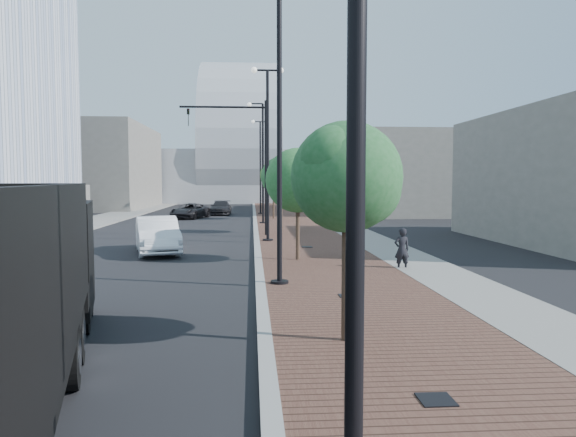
{
  "coord_description": "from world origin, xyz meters",
  "views": [
    {
      "loc": [
        -0.25,
        -6.3,
        3.28
      ],
      "look_at": [
        1.0,
        12.0,
        2.0
      ],
      "focal_mm": 33.06,
      "sensor_mm": 36.0,
      "label": 1
    }
  ],
  "objects": [
    {
      "name": "tree_0",
      "position": [
        1.65,
        4.02,
        3.36
      ],
      "size": [
        2.26,
        2.19,
        4.47
      ],
      "color": "#382619",
      "rests_on": "ground"
    },
    {
      "name": "utility_cover_0",
      "position": [
        2.4,
        1.0,
        0.13
      ],
      "size": [
        0.5,
        0.5,
        0.02
      ],
      "primitive_type": "cube",
      "color": "black",
      "rests_on": "sidewalk"
    },
    {
      "name": "streetlight_4",
      "position": [
        0.6,
        46.0,
        4.82
      ],
      "size": [
        1.72,
        0.56,
        9.28
      ],
      "color": "black",
      "rests_on": "ground"
    },
    {
      "name": "dark_car_mid",
      "position": [
        -5.75,
        41.21,
        0.67
      ],
      "size": [
        3.53,
        5.25,
        1.34
      ],
      "primitive_type": "imported",
      "rotation": [
        0.0,
        0.0,
        -0.29
      ],
      "color": "black",
      "rests_on": "ground"
    },
    {
      "name": "streetlight_3",
      "position": [
        0.49,
        34.0,
        4.34
      ],
      "size": [
        1.44,
        0.56,
        9.21
      ],
      "color": "black",
      "rests_on": "ground"
    },
    {
      "name": "concrete_strip",
      "position": [
        6.2,
        40.0,
        0.07
      ],
      "size": [
        2.4,
        140.0,
        0.13
      ],
      "primitive_type": "cube",
      "color": "slate",
      "rests_on": "ground"
    },
    {
      "name": "pedestrian",
      "position": [
        5.24,
        12.69,
        0.79
      ],
      "size": [
        0.61,
        0.44,
        1.58
      ],
      "primitive_type": "imported",
      "rotation": [
        0.0,
        0.0,
        3.25
      ],
      "color": "black",
      "rests_on": "ground"
    },
    {
      "name": "curb",
      "position": [
        0.0,
        40.0,
        0.07
      ],
      "size": [
        0.3,
        140.0,
        0.14
      ],
      "primitive_type": "cube",
      "color": "gray",
      "rests_on": "ground"
    },
    {
      "name": "commercial_block_ne",
      "position": [
        16.0,
        50.0,
        4.0
      ],
      "size": [
        12.0,
        22.0,
        8.0
      ],
      "primitive_type": "cube",
      "color": "#65625B",
      "rests_on": "ground"
    },
    {
      "name": "west_sidewalk",
      "position": [
        -13.0,
        40.0,
        0.06
      ],
      "size": [
        4.0,
        140.0,
        0.12
      ],
      "primitive_type": "cube",
      "color": "slate",
      "rests_on": "ground"
    },
    {
      "name": "tree_3",
      "position": [
        1.65,
        39.02,
        3.84
      ],
      "size": [
        2.36,
        2.3,
        5.01
      ],
      "color": "#382619",
      "rests_on": "ground"
    },
    {
      "name": "streetlight_2",
      "position": [
        0.6,
        22.0,
        4.82
      ],
      "size": [
        1.72,
        0.56,
        9.28
      ],
      "color": "black",
      "rests_on": "ground"
    },
    {
      "name": "tree_2",
      "position": [
        1.65,
        27.02,
        3.56
      ],
      "size": [
        2.57,
        2.56,
        4.85
      ],
      "color": "#382619",
      "rests_on": "ground"
    },
    {
      "name": "utility_cover_2",
      "position": [
        2.4,
        19.0,
        0.13
      ],
      "size": [
        0.5,
        0.5,
        0.02
      ],
      "primitive_type": "cube",
      "color": "black",
      "rests_on": "sidewalk"
    },
    {
      "name": "tree_1",
      "position": [
        1.65,
        15.02,
        3.32
      ],
      "size": [
        2.62,
        2.61,
        4.64
      ],
      "color": "#382619",
      "rests_on": "ground"
    },
    {
      "name": "traffic_mast",
      "position": [
        -0.3,
        25.0,
        4.98
      ],
      "size": [
        5.09,
        0.2,
        8.0
      ],
      "color": "black",
      "rests_on": "ground"
    },
    {
      "name": "streetlight_1",
      "position": [
        0.49,
        10.0,
        4.34
      ],
      "size": [
        1.44,
        0.56,
        9.21
      ],
      "color": "black",
      "rests_on": "ground"
    },
    {
      "name": "commercial_block_nw",
      "position": [
        -20.0,
        60.0,
        5.0
      ],
      "size": [
        14.0,
        20.0,
        10.0
      ],
      "primitive_type": "cube",
      "color": "#66635C",
      "rests_on": "ground"
    },
    {
      "name": "utility_cover_1",
      "position": [
        2.4,
        8.0,
        0.13
      ],
      "size": [
        0.5,
        0.5,
        0.02
      ],
      "primitive_type": "cube",
      "color": "black",
      "rests_on": "sidewalk"
    },
    {
      "name": "white_sedan",
      "position": [
        -4.6,
        18.25,
        0.84
      ],
      "size": [
        2.95,
        5.35,
        1.67
      ],
      "primitive_type": "imported",
      "rotation": [
        0.0,
        0.0,
        0.25
      ],
      "color": "white",
      "rests_on": "ground"
    },
    {
      "name": "dump_truck",
      "position": [
        -4.2,
        2.3,
        1.37
      ],
      "size": [
        5.46,
        13.5,
        3.25
      ],
      "rotation": [
        0.0,
        0.0,
        0.24
      ],
      "color": "black",
      "rests_on": "ground"
    },
    {
      "name": "convention_center",
      "position": [
        -2.0,
        85.0,
        6.0
      ],
      "size": [
        50.0,
        30.0,
        50.0
      ],
      "color": "#9A9DA4",
      "rests_on": "ground"
    },
    {
      "name": "sidewalk",
      "position": [
        3.5,
        40.0,
        0.06
      ],
      "size": [
        7.0,
        140.0,
        0.12
      ],
      "primitive_type": "cube",
      "color": "#4C2D23",
      "rests_on": "ground"
    },
    {
      "name": "dark_car_far",
      "position": [
        -3.32,
        46.45,
        0.69
      ],
      "size": [
        1.99,
        4.76,
        1.37
      ],
      "primitive_type": "imported",
      "rotation": [
        0.0,
        0.0,
        -0.01
      ],
      "color": "black",
      "rests_on": "ground"
    }
  ]
}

